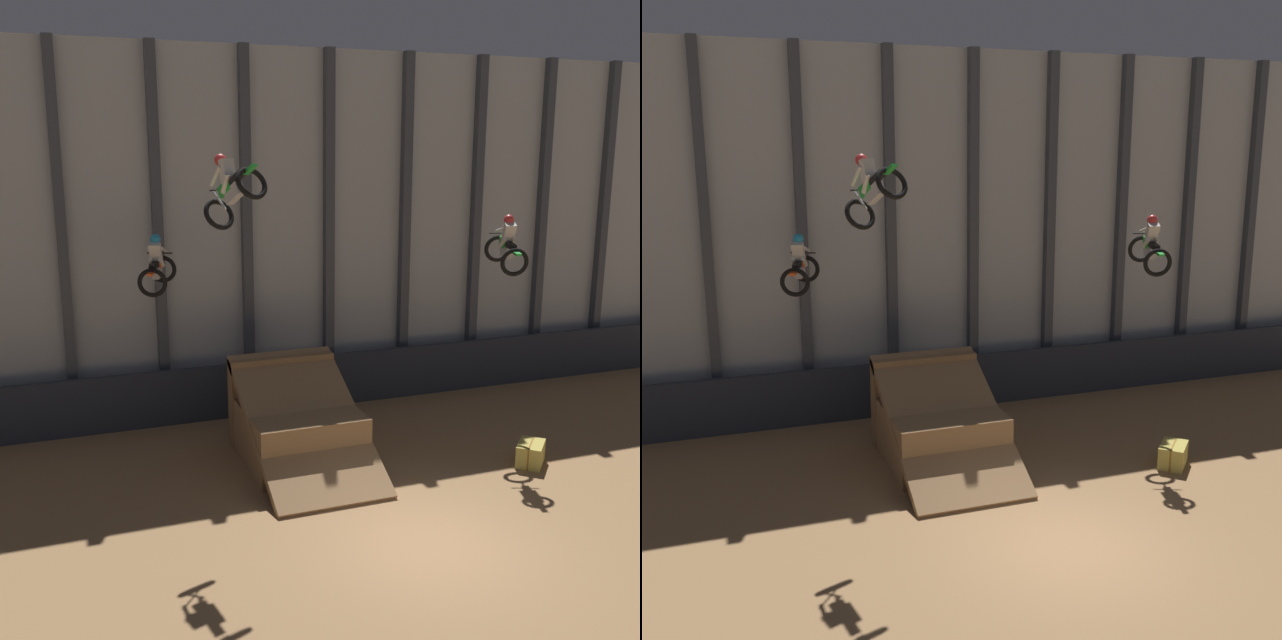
% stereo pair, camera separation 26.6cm
% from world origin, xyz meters
% --- Properties ---
extents(ground_plane, '(60.00, 60.00, 0.00)m').
position_xyz_m(ground_plane, '(0.00, 0.00, 0.00)').
color(ground_plane, '#9E754C').
extents(arena_back_wall, '(32.00, 0.40, 10.53)m').
position_xyz_m(arena_back_wall, '(-0.00, 9.30, 5.26)').
color(arena_back_wall, '#ADB2B7').
rests_on(arena_back_wall, ground_plane).
extents(lower_barrier, '(31.36, 0.20, 1.60)m').
position_xyz_m(lower_barrier, '(0.00, 8.58, 0.80)').
color(lower_barrier, '#2D333D').
rests_on(lower_barrier, ground_plane).
extents(dirt_ramp, '(2.81, 4.57, 2.54)m').
position_xyz_m(dirt_ramp, '(-1.13, 5.18, 0.87)').
color(dirt_ramp, '#966F48').
rests_on(dirt_ramp, ground_plane).
extents(rider_bike_left_air, '(1.19, 1.83, 1.50)m').
position_xyz_m(rider_bike_left_air, '(-4.16, 7.05, 4.80)').
color(rider_bike_left_air, black).
extents(rider_bike_center_air, '(1.29, 1.82, 1.68)m').
position_xyz_m(rider_bike_center_air, '(-2.98, 3.69, 6.88)').
color(rider_bike_center_air, black).
extents(rider_bike_right_air, '(1.13, 1.85, 1.53)m').
position_xyz_m(rider_bike_right_air, '(4.50, 4.62, 5.22)').
color(rider_bike_right_air, black).
extents(hay_bale_trackside, '(1.05, 1.07, 0.57)m').
position_xyz_m(hay_bale_trackside, '(4.23, 2.70, 0.28)').
color(hay_bale_trackside, '#CCB751').
rests_on(hay_bale_trackside, ground_plane).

